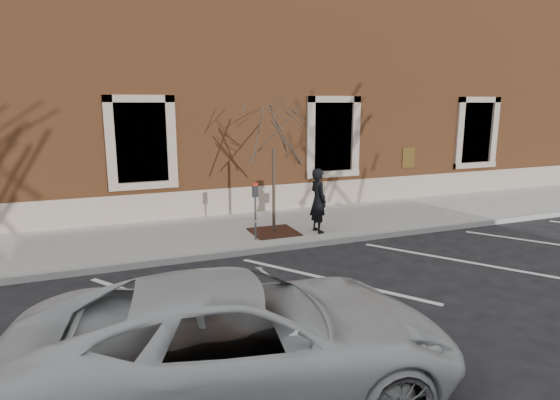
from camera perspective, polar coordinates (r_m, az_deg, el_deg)
name	(u,v)px	position (r m, az deg, el deg)	size (l,w,h in m)	color
ground	(289,249)	(11.45, 1.11, -5.97)	(120.00, 120.00, 0.00)	#28282B
sidewalk_near	(265,228)	(13.00, -1.88, -3.46)	(40.00, 3.50, 0.15)	beige
curb_near	(290,246)	(11.39, 1.21, -5.68)	(40.00, 0.12, 0.15)	#9E9E99
parking_stripes	(331,280)	(9.58, 6.29, -9.65)	(28.00, 4.40, 0.01)	silver
building_civic	(210,89)	(18.30, -8.51, 13.23)	(40.00, 8.62, 8.00)	brown
man	(318,201)	(12.21, 4.68, -0.06)	(0.61, 0.40, 1.69)	black
parking_meter	(255,201)	(11.42, -3.03, -0.07)	(0.13, 0.10, 1.44)	#595B60
tree_grate	(274,232)	(12.31, -0.75, -3.90)	(1.16, 1.16, 0.03)	#3A1C12
sapling	(274,125)	(11.86, -0.79, 9.10)	(2.39, 2.39, 3.98)	#413427
white_truck	(241,338)	(5.85, -4.76, -16.38)	(2.44, 5.29, 1.47)	#BCBFC0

